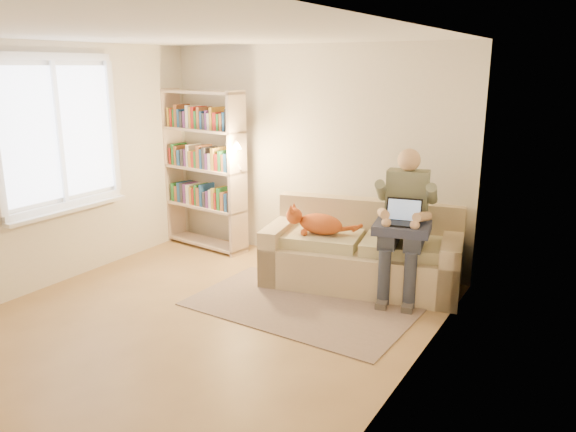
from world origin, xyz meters
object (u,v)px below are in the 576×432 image
Objects in this scene: person at (405,215)px; bookshelf at (204,162)px; sofa at (363,255)px; cat at (315,223)px; laptop at (406,218)px.

person is 0.74× the size of bookshelf.
cat is at bearing -165.27° from sofa.
sofa is at bearing 160.68° from person.
bookshelf is (-2.79, 0.22, 0.28)m from person.
sofa is 3.03× the size of cat.
laptop is 0.20× the size of bookshelf.
sofa is 2.47m from bookshelf.
cat is 1.95m from bookshelf.
cat is 0.36× the size of bookshelf.
laptop is at bearing -9.43° from cat.
person reaches higher than cat.
bookshelf reaches higher than laptop.
laptop is at bearing -78.72° from person.
person is at bearing 101.28° from laptop.
cat is 1.81× the size of laptop.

